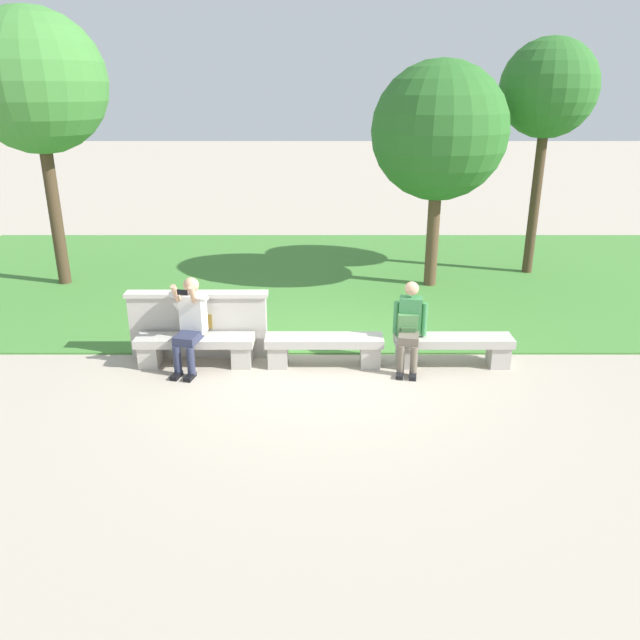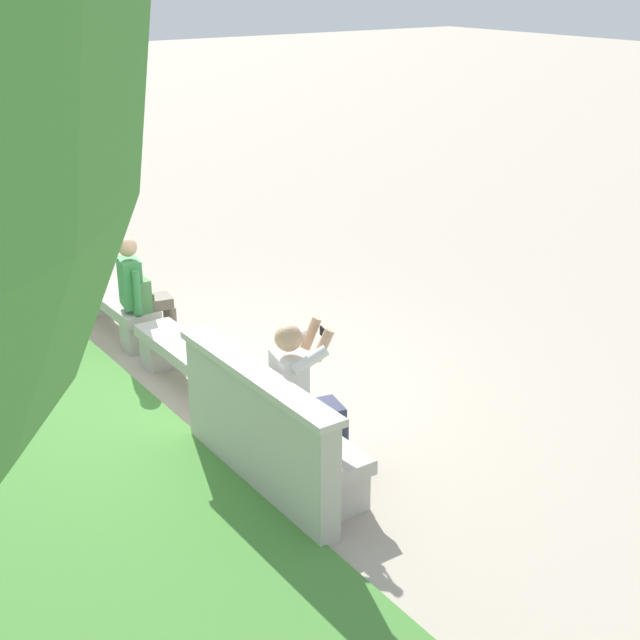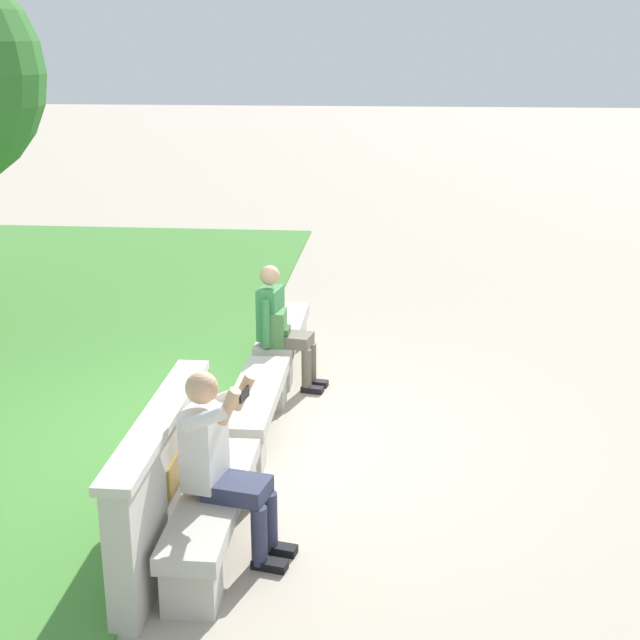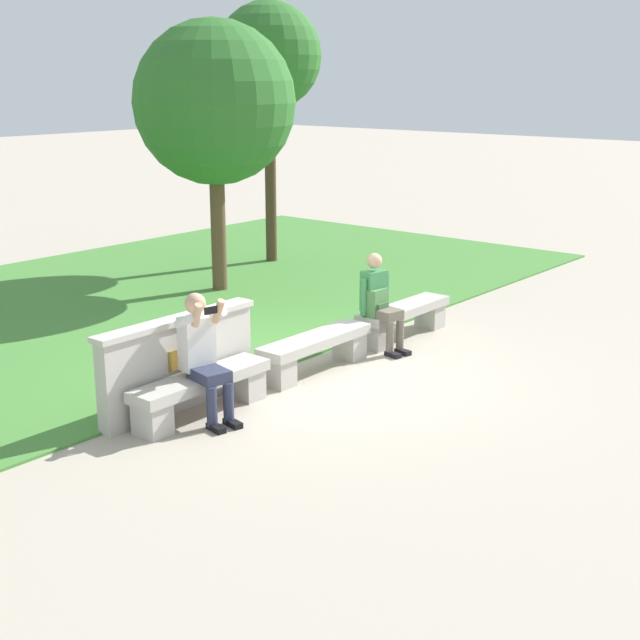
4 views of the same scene
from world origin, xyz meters
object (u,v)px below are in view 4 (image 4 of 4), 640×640
person_photographer (203,351)px  tree_behind_wall (214,103)px  bench_main (201,389)px  person_distant (380,299)px  bench_mid (403,317)px  tree_right_background (269,58)px  backpack (376,303)px  bench_near (315,348)px

person_photographer → tree_behind_wall: size_ratio=0.31×
bench_main → person_distant: person_distant is taller
bench_mid → person_distant: (-0.65, -0.07, 0.38)m
bench_main → tree_right_background: tree_right_background is taller
person_distant → backpack: 0.07m
bench_near → bench_mid: bearing=0.0°
bench_mid → backpack: (-0.68, -0.03, 0.33)m
bench_mid → tree_right_background: size_ratio=0.36×
backpack → tree_right_background: 6.61m
bench_mid → tree_behind_wall: 4.75m
bench_mid → person_distant: size_ratio=1.35×
bench_mid → tree_right_background: bearing=61.7°
bench_near → person_photographer: bearing=-177.7°
bench_near → backpack: (1.18, -0.03, 0.33)m
bench_near → person_distant: bearing=-3.1°
person_photographer → tree_behind_wall: 6.11m
bench_near → person_photographer: person_photographer is taller
bench_mid → tree_behind_wall: bearing=85.3°
person_distant → tree_right_background: 6.60m
person_distant → backpack: bearing=123.6°
person_distant → tree_right_background: (3.24, 4.86, 3.07)m
person_photographer → person_distant: person_photographer is taller
bench_mid → person_distant: person_distant is taller
backpack → bench_near: bearing=178.7°
bench_main → person_photographer: size_ratio=1.29×
bench_mid → tree_right_background: 6.45m
bench_main → tree_right_background: 8.64m
backpack → tree_right_background: size_ratio=0.09×
bench_near → bench_mid: 1.86m
backpack → tree_right_background: bearing=55.9°
bench_near → person_distant: size_ratio=1.35×
person_photographer → tree_right_background: (6.34, 4.88, 3.01)m
backpack → bench_main: bearing=179.5°
bench_main → tree_right_background: size_ratio=0.36×
person_distant → tree_behind_wall: 4.69m
bench_main → backpack: backpack is taller
person_photographer → person_distant: size_ratio=1.05×
tree_right_background → bench_near: bearing=-132.8°
bench_near → bench_main: bearing=180.0°
bench_main → backpack: bearing=-0.5°
tree_right_background → backpack: bearing=-124.1°
bench_near → tree_right_background: tree_right_background is taller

